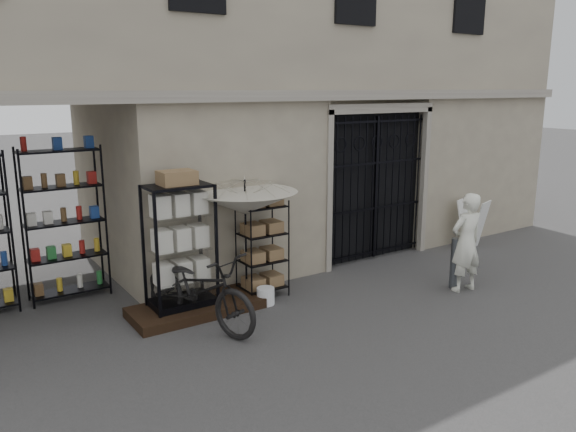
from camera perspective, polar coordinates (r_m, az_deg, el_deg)
ground at (r=8.92m, az=9.43°, el=-9.53°), size 80.00×80.00×0.00m
main_building at (r=11.54m, az=-4.06°, el=18.45°), size 14.00×4.00×9.00m
shop_recess at (r=9.05m, az=-25.23°, el=-0.33°), size 3.00×1.70×3.00m
shop_shelving at (r=9.58m, az=-25.84°, el=-1.25°), size 2.70×0.50×2.50m
iron_gate at (r=11.27m, az=8.35°, el=3.17°), size 2.50×0.21×3.00m
step_platform at (r=8.85m, az=-9.32°, el=-9.19°), size 2.00×0.90×0.15m
display_cabinet at (r=8.53m, az=-10.86°, el=-3.64°), size 0.93×0.58×2.01m
wire_rack at (r=9.21m, az=-2.62°, el=-3.43°), size 0.80×0.65×1.62m
market_umbrella at (r=8.85m, az=-4.39°, el=1.98°), size 1.89×1.90×2.37m
white_bucket at (r=9.04m, az=-2.29°, el=-8.12°), size 0.37×0.37×0.27m
bicycle at (r=8.40m, az=-8.92°, el=-10.96°), size 1.08×1.32×2.16m
steel_bollard at (r=10.06m, az=16.61°, el=-4.63°), size 0.18×0.18×0.88m
shopkeeper at (r=10.13m, az=17.32°, el=-7.18°), size 0.79×1.74×0.40m
easel_sign at (r=12.62m, az=18.23°, el=-0.77°), size 0.64×0.69×1.04m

